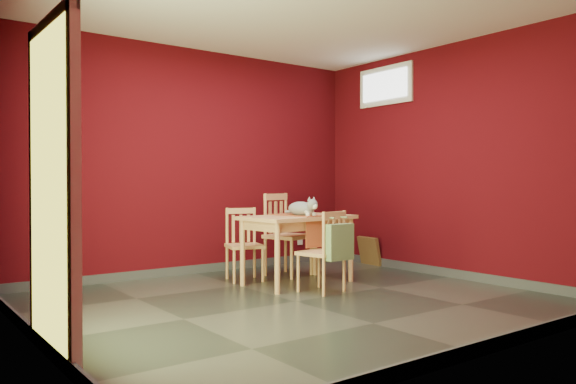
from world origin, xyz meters
TOP-DOWN VIEW (x-y plane):
  - ground at (0.00, 0.00)m, footprint 4.50×4.50m
  - room_shell at (0.00, 0.00)m, footprint 4.50×4.50m
  - doorway at (-2.23, -0.40)m, footprint 0.06×1.01m
  - window at (2.23, 1.00)m, footprint 0.05×0.90m
  - outlet_plate at (1.60, 1.99)m, footprint 0.08×0.02m
  - dining_table at (0.57, 0.71)m, footprint 1.23×0.78m
  - table_runner at (0.57, 0.60)m, footprint 0.35×0.66m
  - chair_far_left at (0.23, 1.25)m, footprint 0.47×0.47m
  - chair_far_right at (0.80, 1.25)m, footprint 0.56×0.56m
  - chair_near at (0.49, 0.17)m, footprint 0.44×0.44m
  - tote_bag at (0.52, -0.03)m, footprint 0.30×0.18m
  - cat at (0.57, 0.65)m, footprint 0.34×0.48m
  - picture_frame at (2.19, 1.24)m, footprint 0.15×0.38m

SIDE VIEW (x-z plane):
  - ground at x=0.00m, z-range 0.00..0.00m
  - room_shell at x=0.00m, z-range -2.20..2.30m
  - picture_frame at x=2.19m, z-range 0.00..0.37m
  - outlet_plate at x=1.60m, z-range 0.24..0.36m
  - chair_far_left at x=0.23m, z-range 0.01..0.82m
  - chair_near at x=0.49m, z-range 0.01..0.82m
  - chair_far_right at x=0.80m, z-range 0.01..0.98m
  - tote_bag at x=0.52m, z-range 0.31..0.73m
  - dining_table at x=0.57m, z-range 0.28..1.02m
  - table_runner at x=0.57m, z-range 0.53..0.85m
  - cat at x=0.57m, z-range 0.74..0.95m
  - doorway at x=-2.23m, z-range 0.06..2.19m
  - window at x=2.23m, z-range 2.10..2.60m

